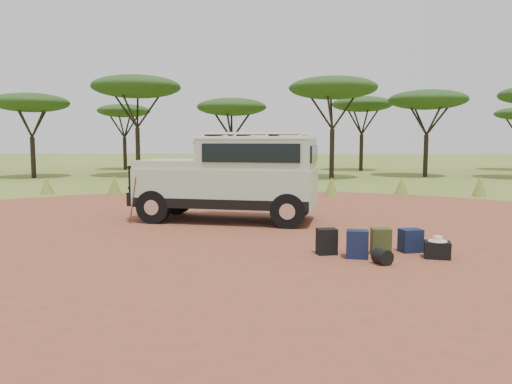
{
  "coord_description": "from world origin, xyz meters",
  "views": [
    {
      "loc": [
        0.79,
        -12.05,
        2.31
      ],
      "look_at": [
        0.25,
        0.4,
        1.0
      ],
      "focal_mm": 35.0,
      "sensor_mm": 36.0,
      "label": 1
    }
  ],
  "objects_px": {
    "duffel_navy": "(411,241)",
    "safari_vehicle": "(233,179)",
    "backpack_olive": "(381,241)",
    "hard_case": "(437,250)",
    "walking_staff": "(133,201)",
    "backpack_black": "(327,242)",
    "backpack_navy": "(357,244)"
  },
  "relations": [
    {
      "from": "backpack_black",
      "to": "backpack_navy",
      "type": "distance_m",
      "value": 0.64
    },
    {
      "from": "duffel_navy",
      "to": "safari_vehicle",
      "type": "bearing_deg",
      "value": 120.98
    },
    {
      "from": "safari_vehicle",
      "to": "backpack_navy",
      "type": "bearing_deg",
      "value": -48.03
    },
    {
      "from": "duffel_navy",
      "to": "backpack_navy",
      "type": "bearing_deg",
      "value": -168.68
    },
    {
      "from": "backpack_black",
      "to": "backpack_olive",
      "type": "relative_size",
      "value": 0.99
    },
    {
      "from": "duffel_navy",
      "to": "hard_case",
      "type": "distance_m",
      "value": 0.67
    },
    {
      "from": "walking_staff",
      "to": "duffel_navy",
      "type": "distance_m",
      "value": 7.33
    },
    {
      "from": "backpack_navy",
      "to": "walking_staff",
      "type": "bearing_deg",
      "value": 154.67
    },
    {
      "from": "backpack_navy",
      "to": "backpack_olive",
      "type": "distance_m",
      "value": 0.64
    },
    {
      "from": "walking_staff",
      "to": "backpack_black",
      "type": "xyz_separation_m",
      "value": [
        4.92,
        -3.32,
        -0.39
      ]
    },
    {
      "from": "walking_staff",
      "to": "backpack_navy",
      "type": "xyz_separation_m",
      "value": [
        5.48,
        -3.62,
        -0.37
      ]
    },
    {
      "from": "backpack_olive",
      "to": "backpack_black",
      "type": "bearing_deg",
      "value": -177.39
    },
    {
      "from": "walking_staff",
      "to": "duffel_navy",
      "type": "height_order",
      "value": "walking_staff"
    },
    {
      "from": "walking_staff",
      "to": "backpack_black",
      "type": "height_order",
      "value": "walking_staff"
    },
    {
      "from": "hard_case",
      "to": "walking_staff",
      "type": "bearing_deg",
      "value": 165.3
    },
    {
      "from": "duffel_navy",
      "to": "backpack_olive",
      "type": "bearing_deg",
      "value": -175.09
    },
    {
      "from": "hard_case",
      "to": "duffel_navy",
      "type": "bearing_deg",
      "value": 136.36
    },
    {
      "from": "backpack_black",
      "to": "backpack_olive",
      "type": "distance_m",
      "value": 1.09
    },
    {
      "from": "backpack_olive",
      "to": "hard_case",
      "type": "relative_size",
      "value": 1.12
    },
    {
      "from": "walking_staff",
      "to": "safari_vehicle",
      "type": "bearing_deg",
      "value": -32.84
    },
    {
      "from": "duffel_navy",
      "to": "hard_case",
      "type": "xyz_separation_m",
      "value": [
        0.37,
        -0.55,
        -0.07
      ]
    },
    {
      "from": "walking_staff",
      "to": "hard_case",
      "type": "bearing_deg",
      "value": -76.25
    },
    {
      "from": "safari_vehicle",
      "to": "backpack_olive",
      "type": "relative_size",
      "value": 10.13
    },
    {
      "from": "backpack_black",
      "to": "duffel_navy",
      "type": "distance_m",
      "value": 1.78
    },
    {
      "from": "backpack_olive",
      "to": "hard_case",
      "type": "distance_m",
      "value": 1.08
    },
    {
      "from": "backpack_black",
      "to": "hard_case",
      "type": "bearing_deg",
      "value": -18.51
    },
    {
      "from": "backpack_black",
      "to": "duffel_navy",
      "type": "height_order",
      "value": "backpack_black"
    },
    {
      "from": "backpack_olive",
      "to": "backpack_navy",
      "type": "bearing_deg",
      "value": -146.31
    },
    {
      "from": "walking_staff",
      "to": "duffel_navy",
      "type": "bearing_deg",
      "value": -73.73
    },
    {
      "from": "backpack_black",
      "to": "backpack_navy",
      "type": "bearing_deg",
      "value": -39.89
    },
    {
      "from": "backpack_black",
      "to": "backpack_olive",
      "type": "xyz_separation_m",
      "value": [
        1.09,
        0.05,
        0.0
      ]
    },
    {
      "from": "backpack_black",
      "to": "duffel_navy",
      "type": "bearing_deg",
      "value": -2.1
    }
  ]
}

